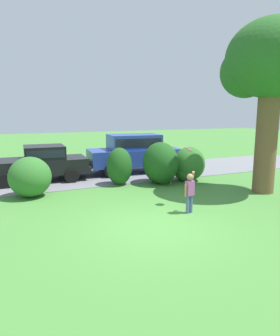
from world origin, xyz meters
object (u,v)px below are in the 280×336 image
oak_tree_large (271,67)px  parked_sedan (40,162)px  frisbee (189,150)px  parked_suv (134,151)px  child_thrower (190,190)px

oak_tree_large → parked_sedan: size_ratio=1.41×
parked_sedan → frisbee: size_ratio=14.99×
parked_sedan → frisbee: frisbee is taller
parked_suv → child_thrower: (-0.93, -6.47, -0.36)m
parked_sedan → oak_tree_large: bearing=-35.1°
child_thrower → parked_sedan: bearing=119.4°
oak_tree_large → parked_sedan: 10.02m
parked_sedan → parked_suv: (4.54, 0.09, 0.23)m
child_thrower → frisbee: size_ratio=4.32×
oak_tree_large → child_thrower: oak_tree_large is taller
oak_tree_large → parked_sedan: (-7.60, 5.34, -3.76)m
child_thrower → frisbee: frisbee is taller
frisbee → oak_tree_large: bearing=4.8°
oak_tree_large → parked_suv: (-3.06, 5.43, -3.53)m
child_thrower → frisbee: bearing=61.0°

